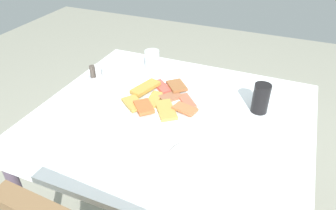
{
  "coord_description": "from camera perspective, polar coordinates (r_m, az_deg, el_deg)",
  "views": [
    {
      "loc": [
        -0.37,
        0.93,
        1.46
      ],
      "look_at": [
        0.03,
        -0.02,
        0.76
      ],
      "focal_mm": 33.32,
      "sensor_mm": 36.0,
      "label": 1
    }
  ],
  "objects": [
    {
      "name": "salad_plate_greens",
      "position": [
        1.19,
        -14.64,
        -3.7
      ],
      "size": [
        0.23,
        0.23,
        0.05
      ],
      "color": "white",
      "rests_on": "dining_table"
    },
    {
      "name": "paper_napkin",
      "position": [
        1.41,
        -16.01,
        1.77
      ],
      "size": [
        0.15,
        0.15,
        0.0
      ],
      "primitive_type": "cube",
      "rotation": [
        0.0,
        0.0,
        0.18
      ],
      "color": "white",
      "rests_on": "dining_table"
    },
    {
      "name": "dining_table",
      "position": [
        1.28,
        0.71,
        -4.72
      ],
      "size": [
        1.07,
        0.94,
        0.73
      ],
      "color": "white",
      "rests_on": "ground_plane"
    },
    {
      "name": "spoon",
      "position": [
        1.4,
        -16.47,
        1.55
      ],
      "size": [
        0.17,
        0.07,
        0.0
      ],
      "primitive_type": "cube",
      "rotation": [
        0.0,
        0.0,
        0.33
      ],
      "color": "silver",
      "rests_on": "paper_napkin"
    },
    {
      "name": "pide_platter",
      "position": [
        1.29,
        -1.18,
        0.58
      ],
      "size": [
        0.35,
        0.35,
        0.05
      ],
      "color": "white",
      "rests_on": "dining_table"
    },
    {
      "name": "fork",
      "position": [
        1.42,
        -15.62,
        2.27
      ],
      "size": [
        0.18,
        0.08,
        0.0
      ],
      "primitive_type": "cube",
      "rotation": [
        0.0,
        0.0,
        0.35
      ],
      "color": "silver",
      "rests_on": "paper_napkin"
    },
    {
      "name": "drinking_glass",
      "position": [
        1.56,
        -2.91,
        8.2
      ],
      "size": [
        0.07,
        0.07,
        0.1
      ],
      "primitive_type": "cylinder",
      "color": "silver",
      "rests_on": "dining_table"
    },
    {
      "name": "salad_plate_rice",
      "position": [
        1.03,
        4.33,
        -9.44
      ],
      "size": [
        0.21,
        0.21,
        0.04
      ],
      "color": "white",
      "rests_on": "dining_table"
    },
    {
      "name": "soda_can",
      "position": [
        1.28,
        16.63,
        1.19
      ],
      "size": [
        0.09,
        0.09,
        0.12
      ],
      "primitive_type": "cylinder",
      "rotation": [
        0.0,
        0.0,
        5.66
      ],
      "color": "black",
      "rests_on": "dining_table"
    },
    {
      "name": "condiment_caddy",
      "position": [
        1.51,
        -13.03,
        5.33
      ],
      "size": [
        0.11,
        0.11,
        0.08
      ],
      "color": "#B2B2B7",
      "rests_on": "dining_table"
    }
  ]
}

